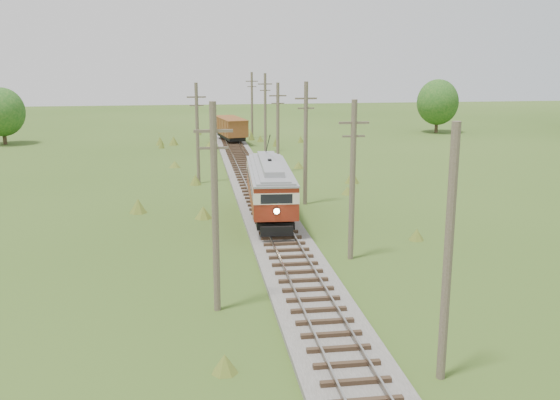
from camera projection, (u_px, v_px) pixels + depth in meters
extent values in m
cube|color=#605B54|center=(258.00, 195.00, 48.88)|extent=(3.60, 96.00, 0.25)
cube|color=#726659|center=(249.00, 191.00, 48.70)|extent=(0.08, 96.00, 0.17)
cube|color=#726659|center=(267.00, 190.00, 48.90)|extent=(0.08, 96.00, 0.17)
cube|color=#2D2116|center=(258.00, 193.00, 48.84)|extent=(2.40, 96.00, 0.16)
cube|color=black|center=(270.00, 206.00, 41.65)|extent=(2.85, 10.51, 0.42)
cube|color=maroon|center=(270.00, 192.00, 41.44)|extent=(3.30, 11.44, 1.04)
cube|color=beige|center=(270.00, 180.00, 41.24)|extent=(3.33, 11.49, 0.66)
cube|color=black|center=(270.00, 180.00, 41.24)|extent=(3.33, 10.99, 0.52)
cube|color=maroon|center=(270.00, 173.00, 41.14)|extent=(3.30, 11.44, 0.28)
cube|color=gray|center=(270.00, 168.00, 41.07)|extent=(3.36, 11.55, 0.36)
cube|color=gray|center=(270.00, 163.00, 41.00)|extent=(1.68, 8.53, 0.38)
sphere|color=#FFF2BF|center=(277.00, 211.00, 35.84)|extent=(0.34, 0.34, 0.34)
cylinder|color=black|center=(268.00, 144.00, 42.40)|extent=(0.32, 4.38, 1.82)
cylinder|color=black|center=(263.00, 224.00, 37.45)|extent=(0.16, 0.76, 0.75)
cylinder|color=black|center=(286.00, 223.00, 37.57)|extent=(0.16, 0.76, 0.75)
cylinder|color=black|center=(256.00, 193.00, 45.75)|extent=(0.16, 0.76, 0.75)
cylinder|color=black|center=(275.00, 193.00, 45.87)|extent=(0.16, 0.76, 0.75)
cube|color=black|center=(231.00, 136.00, 78.67)|extent=(3.17, 7.25, 0.49)
cube|color=brown|center=(231.00, 126.00, 78.39)|extent=(3.79, 8.11, 1.95)
cube|color=brown|center=(231.00, 118.00, 78.16)|extent=(3.87, 8.27, 0.12)
cylinder|color=black|center=(230.00, 138.00, 76.27)|extent=(0.24, 0.79, 0.78)
cylinder|color=black|center=(241.00, 138.00, 76.71)|extent=(0.24, 0.79, 0.78)
cylinder|color=black|center=(221.00, 134.00, 80.61)|extent=(0.24, 0.79, 0.78)
cylinder|color=black|center=(232.00, 133.00, 81.04)|extent=(0.24, 0.79, 0.78)
cone|color=gray|center=(268.00, 163.00, 61.17)|extent=(3.01, 3.01, 1.13)
cone|color=gray|center=(277.00, 166.00, 60.42)|extent=(1.69, 1.69, 0.66)
cylinder|color=brown|center=(448.00, 256.00, 20.39)|extent=(0.30, 0.30, 8.80)
cylinder|color=brown|center=(352.00, 181.00, 32.98)|extent=(0.30, 0.30, 8.60)
cube|color=brown|center=(354.00, 123.00, 32.28)|extent=(1.60, 0.12, 0.12)
cube|color=brown|center=(354.00, 136.00, 32.44)|extent=(1.20, 0.10, 0.10)
cylinder|color=brown|center=(306.00, 144.00, 45.45)|extent=(0.30, 0.30, 9.00)
cube|color=brown|center=(306.00, 98.00, 44.71)|extent=(1.60, 0.12, 0.12)
cube|color=brown|center=(306.00, 108.00, 44.86)|extent=(1.20, 0.10, 0.10)
cylinder|color=brown|center=(278.00, 128.00, 58.02)|extent=(0.30, 0.30, 8.40)
cube|color=brown|center=(278.00, 96.00, 57.35)|extent=(1.60, 0.12, 0.12)
cube|color=brown|center=(278.00, 103.00, 57.50)|extent=(1.20, 0.10, 0.10)
cylinder|color=brown|center=(265.00, 113.00, 70.56)|extent=(0.30, 0.30, 8.90)
cube|color=brown|center=(265.00, 84.00, 69.82)|extent=(1.60, 0.12, 0.12)
cube|color=brown|center=(265.00, 90.00, 69.98)|extent=(1.20, 0.10, 0.10)
cylinder|color=brown|center=(252.00, 105.00, 83.08)|extent=(0.30, 0.30, 8.70)
cube|color=brown|center=(252.00, 81.00, 82.37)|extent=(1.60, 0.12, 0.12)
cube|color=brown|center=(252.00, 87.00, 82.53)|extent=(1.20, 0.10, 0.10)
cylinder|color=brown|center=(215.00, 210.00, 26.10)|extent=(0.30, 0.30, 9.00)
cube|color=brown|center=(213.00, 131.00, 25.35)|extent=(1.60, 0.12, 0.12)
cube|color=brown|center=(214.00, 148.00, 25.51)|extent=(1.20, 0.10, 0.10)
cylinder|color=brown|center=(197.00, 134.00, 53.09)|extent=(0.30, 0.30, 8.60)
cube|color=brown|center=(196.00, 97.00, 52.39)|extent=(1.60, 0.12, 0.12)
cube|color=brown|center=(197.00, 105.00, 52.55)|extent=(1.20, 0.10, 0.10)
cylinder|color=#38281C|center=(4.00, 135.00, 77.50)|extent=(0.50, 0.50, 2.34)
ellipsoid|color=#164918|center=(2.00, 112.00, 76.86)|extent=(5.46, 5.46, 6.01)
cylinder|color=#38281C|center=(436.00, 124.00, 89.46)|extent=(0.50, 0.50, 2.52)
ellipsoid|color=#164918|center=(438.00, 102.00, 88.77)|extent=(5.88, 5.88, 6.47)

